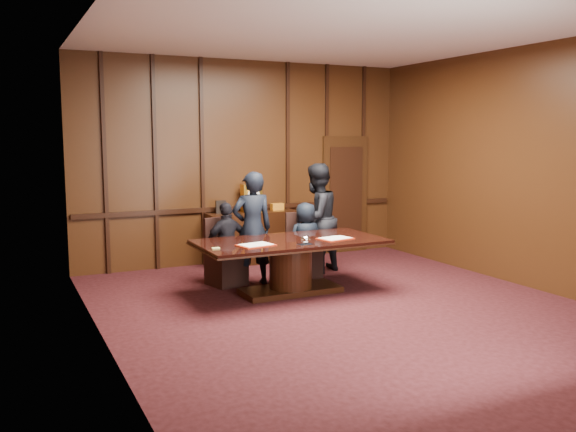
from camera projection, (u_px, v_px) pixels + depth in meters
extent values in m
plane|color=black|center=(349.00, 310.00, 7.75)|extent=(7.00, 7.00, 0.00)
plane|color=silver|center=(353.00, 27.00, 7.29)|extent=(7.00, 7.00, 0.00)
cube|color=black|center=(246.00, 162.00, 10.65)|extent=(6.00, 0.04, 3.50)
cube|color=black|center=(100.00, 180.00, 6.23)|extent=(0.04, 7.00, 3.50)
cube|color=black|center=(528.00, 167.00, 8.81)|extent=(0.04, 7.00, 3.50)
cube|color=black|center=(247.00, 208.00, 10.73)|extent=(5.90, 0.05, 0.08)
cube|color=black|center=(345.00, 194.00, 11.56)|extent=(0.95, 0.06, 2.20)
sphere|color=gold|center=(330.00, 198.00, 11.34)|extent=(0.08, 0.08, 0.08)
cube|color=black|center=(252.00, 237.00, 10.60)|extent=(1.60, 0.45, 0.90)
cube|color=black|center=(214.00, 265.00, 10.36)|extent=(0.12, 0.40, 0.06)
cube|color=black|center=(288.00, 258.00, 10.96)|extent=(0.12, 0.40, 0.06)
cube|color=gold|center=(251.00, 198.00, 10.51)|extent=(0.34, 0.18, 0.48)
cylinder|color=white|center=(254.00, 195.00, 10.42)|extent=(0.22, 0.03, 0.22)
cone|color=gold|center=(251.00, 179.00, 10.47)|extent=(0.14, 0.14, 0.16)
cube|color=black|center=(221.00, 207.00, 10.31)|extent=(0.18, 0.04, 0.22)
cube|color=#C97217|center=(277.00, 207.00, 10.77)|extent=(0.22, 0.12, 0.12)
cube|color=black|center=(291.00, 290.00, 8.60)|extent=(1.40, 0.60, 0.08)
cylinder|color=black|center=(291.00, 266.00, 8.56)|extent=(0.60, 0.60, 0.62)
cube|color=black|center=(291.00, 243.00, 8.51)|extent=(2.62, 1.32, 0.02)
cube|color=black|center=(291.00, 242.00, 8.51)|extent=(2.60, 1.30, 0.06)
cube|color=#B32910|center=(256.00, 245.00, 8.07)|extent=(0.51, 0.41, 0.01)
cube|color=white|center=(256.00, 244.00, 8.07)|extent=(0.45, 0.35, 0.01)
cube|color=#B32910|center=(335.00, 239.00, 8.59)|extent=(0.52, 0.41, 0.01)
cube|color=white|center=(335.00, 238.00, 8.59)|extent=(0.45, 0.35, 0.01)
cube|color=white|center=(305.00, 245.00, 8.10)|extent=(0.20, 0.14, 0.01)
ellipsoid|color=white|center=(305.00, 240.00, 8.10)|extent=(0.13, 0.13, 0.10)
cube|color=#DAD66A|center=(216.00, 248.00, 7.83)|extent=(0.11, 0.08, 0.01)
cube|color=black|center=(226.00, 270.00, 9.06)|extent=(0.59, 0.59, 0.46)
cube|color=black|center=(218.00, 235.00, 9.15)|extent=(0.48, 0.18, 0.55)
cylinder|color=black|center=(218.00, 281.00, 8.81)|extent=(0.04, 0.04, 0.23)
cylinder|color=black|center=(234.00, 273.00, 9.34)|extent=(0.04, 0.04, 0.23)
cube|color=black|center=(304.00, 262.00, 9.62)|extent=(0.55, 0.55, 0.46)
cube|color=black|center=(300.00, 229.00, 9.75)|extent=(0.48, 0.14, 0.55)
cylinder|color=black|center=(298.00, 273.00, 9.37)|extent=(0.04, 0.04, 0.23)
cylinder|color=black|center=(309.00, 265.00, 9.89)|extent=(0.04, 0.04, 0.23)
imported|color=black|center=(227.00, 244.00, 8.96)|extent=(0.76, 0.38, 1.24)
imported|color=black|center=(306.00, 240.00, 9.52)|extent=(0.58, 0.38, 1.18)
imported|color=black|center=(252.00, 228.00, 9.02)|extent=(0.64, 0.45, 1.69)
imported|color=black|center=(316.00, 218.00, 9.81)|extent=(1.05, 0.96, 1.77)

